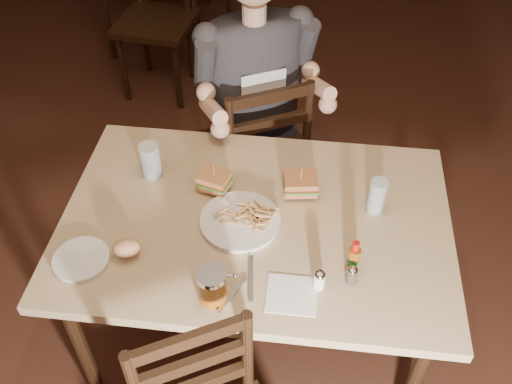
{
  "coord_description": "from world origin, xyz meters",
  "views": [
    {
      "loc": [
        0.16,
        -1.29,
        2.22
      ],
      "look_at": [
        0.14,
        0.1,
        0.85
      ],
      "focal_mm": 40.0,
      "sensor_mm": 36.0,
      "label": 1
    }
  ],
  "objects_px": {
    "glass_left": "(151,161)",
    "chair_far": "(254,150)",
    "dinner_plate": "(240,222)",
    "side_plate": "(82,260)",
    "main_table": "(256,232)",
    "bg_chair_near": "(156,22)",
    "glass_right": "(377,196)",
    "syrup_dispenser": "(212,286)",
    "diner": "(258,68)",
    "hot_sauce": "(354,256)"
  },
  "relations": [
    {
      "from": "chair_far",
      "to": "diner",
      "type": "relative_size",
      "value": 1.0
    },
    {
      "from": "chair_far",
      "to": "main_table",
      "type": "bearing_deg",
      "value": 70.68
    },
    {
      "from": "dinner_plate",
      "to": "side_plate",
      "type": "bearing_deg",
      "value": -160.89
    },
    {
      "from": "chair_far",
      "to": "hot_sauce",
      "type": "height_order",
      "value": "chair_far"
    },
    {
      "from": "glass_left",
      "to": "hot_sauce",
      "type": "bearing_deg",
      "value": -31.39
    },
    {
      "from": "hot_sauce",
      "to": "diner",
      "type": "bearing_deg",
      "value": 109.6
    },
    {
      "from": "hot_sauce",
      "to": "glass_right",
      "type": "bearing_deg",
      "value": 68.02
    },
    {
      "from": "main_table",
      "to": "syrup_dispenser",
      "type": "bearing_deg",
      "value": -110.8
    },
    {
      "from": "main_table",
      "to": "hot_sauce",
      "type": "height_order",
      "value": "hot_sauce"
    },
    {
      "from": "main_table",
      "to": "syrup_dispenser",
      "type": "xyz_separation_m",
      "value": [
        -0.12,
        -0.33,
        0.13
      ]
    },
    {
      "from": "main_table",
      "to": "chair_far",
      "type": "height_order",
      "value": "chair_far"
    },
    {
      "from": "glass_right",
      "to": "syrup_dispenser",
      "type": "distance_m",
      "value": 0.66
    },
    {
      "from": "diner",
      "to": "syrup_dispenser",
      "type": "xyz_separation_m",
      "value": [
        -0.12,
        -1.0,
        -0.11
      ]
    },
    {
      "from": "glass_left",
      "to": "syrup_dispenser",
      "type": "bearing_deg",
      "value": -64.07
    },
    {
      "from": "chair_far",
      "to": "dinner_plate",
      "type": "distance_m",
      "value": 0.81
    },
    {
      "from": "main_table",
      "to": "side_plate",
      "type": "bearing_deg",
      "value": -160.4
    },
    {
      "from": "chair_far",
      "to": "glass_left",
      "type": "bearing_deg",
      "value": 32.96
    },
    {
      "from": "dinner_plate",
      "to": "hot_sauce",
      "type": "height_order",
      "value": "hot_sauce"
    },
    {
      "from": "syrup_dispenser",
      "to": "diner",
      "type": "bearing_deg",
      "value": 89.02
    },
    {
      "from": "dinner_plate",
      "to": "glass_left",
      "type": "bearing_deg",
      "value": 144.49
    },
    {
      "from": "glass_left",
      "to": "chair_far",
      "type": "bearing_deg",
      "value": 54.08
    },
    {
      "from": "diner",
      "to": "dinner_plate",
      "type": "xyz_separation_m",
      "value": [
        -0.05,
        -0.7,
        -0.17
      ]
    },
    {
      "from": "bg_chair_near",
      "to": "glass_right",
      "type": "xyz_separation_m",
      "value": [
        1.07,
        -1.86,
        0.35
      ]
    },
    {
      "from": "main_table",
      "to": "bg_chair_near",
      "type": "distance_m",
      "value": 2.03
    },
    {
      "from": "side_plate",
      "to": "chair_far",
      "type": "bearing_deg",
      "value": 59.81
    },
    {
      "from": "hot_sauce",
      "to": "side_plate",
      "type": "xyz_separation_m",
      "value": [
        -0.87,
        0.01,
        -0.06
      ]
    },
    {
      "from": "glass_right",
      "to": "syrup_dispenser",
      "type": "bearing_deg",
      "value": -145.13
    },
    {
      "from": "side_plate",
      "to": "glass_left",
      "type": "bearing_deg",
      "value": 67.79
    },
    {
      "from": "syrup_dispenser",
      "to": "glass_left",
      "type": "bearing_deg",
      "value": 121.7
    },
    {
      "from": "bg_chair_near",
      "to": "glass_left",
      "type": "bearing_deg",
      "value": -67.93
    },
    {
      "from": "bg_chair_near",
      "to": "side_plate",
      "type": "bearing_deg",
      "value": -74.25
    },
    {
      "from": "dinner_plate",
      "to": "syrup_dispenser",
      "type": "height_order",
      "value": "syrup_dispenser"
    },
    {
      "from": "main_table",
      "to": "side_plate",
      "type": "height_order",
      "value": "side_plate"
    },
    {
      "from": "main_table",
      "to": "chair_far",
      "type": "xyz_separation_m",
      "value": [
        -0.02,
        0.72,
        -0.23
      ]
    },
    {
      "from": "dinner_plate",
      "to": "hot_sauce",
      "type": "distance_m",
      "value": 0.41
    },
    {
      "from": "bg_chair_near",
      "to": "hot_sauce",
      "type": "height_order",
      "value": "bg_chair_near"
    },
    {
      "from": "diner",
      "to": "side_plate",
      "type": "relative_size",
      "value": 5.24
    },
    {
      "from": "hot_sauce",
      "to": "syrup_dispenser",
      "type": "height_order",
      "value": "hot_sauce"
    },
    {
      "from": "glass_left",
      "to": "glass_right",
      "type": "distance_m",
      "value": 0.82
    },
    {
      "from": "main_table",
      "to": "side_plate",
      "type": "distance_m",
      "value": 0.6
    },
    {
      "from": "bg_chair_near",
      "to": "glass_right",
      "type": "bearing_deg",
      "value": -46.98
    },
    {
      "from": "diner",
      "to": "hot_sauce",
      "type": "bearing_deg",
      "value": -91.52
    },
    {
      "from": "bg_chair_near",
      "to": "hot_sauce",
      "type": "relative_size",
      "value": 7.62
    },
    {
      "from": "bg_chair_near",
      "to": "dinner_plate",
      "type": "height_order",
      "value": "bg_chair_near"
    },
    {
      "from": "main_table",
      "to": "diner",
      "type": "distance_m",
      "value": 0.72
    },
    {
      "from": "bg_chair_near",
      "to": "chair_far",
      "type": "bearing_deg",
      "value": -48.82
    },
    {
      "from": "diner",
      "to": "glass_left",
      "type": "height_order",
      "value": "diner"
    },
    {
      "from": "side_plate",
      "to": "glass_right",
      "type": "bearing_deg",
      "value": 14.25
    },
    {
      "from": "dinner_plate",
      "to": "side_plate",
      "type": "distance_m",
      "value": 0.53
    },
    {
      "from": "main_table",
      "to": "syrup_dispenser",
      "type": "distance_m",
      "value": 0.37
    }
  ]
}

